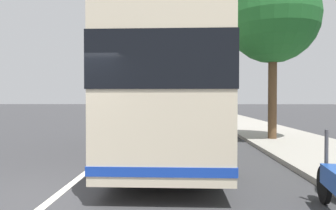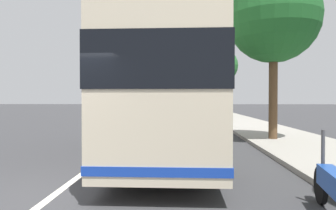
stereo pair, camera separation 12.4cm
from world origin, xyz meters
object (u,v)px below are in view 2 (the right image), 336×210
object	(u,v)px
coach_bus	(171,95)
roadside_tree_mid_block	(274,17)
roadside_tree_far_block	(221,66)
car_far_distant	(145,108)
motorcycle_mid_row	(336,190)
car_side_street	(177,109)
car_oncoming	(142,109)

from	to	relation	value
coach_bus	roadside_tree_mid_block	distance (m)	5.93
roadside_tree_far_block	roadside_tree_mid_block	bearing A→B (deg)	179.46
coach_bus	car_far_distant	bearing A→B (deg)	8.81
motorcycle_mid_row	coach_bus	bearing A→B (deg)	33.06
car_side_street	roadside_tree_far_block	xyz separation A→B (m)	(0.30, -4.40, 4.37)
car_oncoming	car_far_distant	xyz separation A→B (m)	(6.30, 0.31, -0.00)
motorcycle_mid_row	roadside_tree_mid_block	xyz separation A→B (m)	(8.62, -1.56, 4.65)
car_far_distant	car_side_street	size ratio (longest dim) A/B	0.90
motorcycle_mid_row	roadside_tree_mid_block	distance (m)	9.92
coach_bus	roadside_tree_far_block	bearing A→B (deg)	-10.38
car_oncoming	motorcycle_mid_row	bearing A→B (deg)	12.78
roadside_tree_mid_block	car_oncoming	bearing A→B (deg)	21.08
motorcycle_mid_row	car_oncoming	bearing A→B (deg)	21.73
coach_bus	car_far_distant	size ratio (longest dim) A/B	2.56
motorcycle_mid_row	roadside_tree_far_block	size ratio (longest dim) A/B	0.33
car_oncoming	car_far_distant	world-z (taller)	same
car_oncoming	car_far_distant	distance (m)	6.31
motorcycle_mid_row	car_side_street	size ratio (longest dim) A/B	0.49
coach_bus	car_side_street	world-z (taller)	coach_bus
coach_bus	car_oncoming	world-z (taller)	coach_bus
car_far_distant	car_oncoming	bearing A→B (deg)	-1.05
coach_bus	roadside_tree_far_block	distance (m)	22.39
coach_bus	motorcycle_mid_row	world-z (taller)	coach_bus
roadside_tree_mid_block	coach_bus	bearing A→B (deg)	124.77
car_oncoming	roadside_tree_mid_block	world-z (taller)	roadside_tree_mid_block
car_far_distant	coach_bus	bearing A→B (deg)	4.17
car_side_street	car_oncoming	bearing A→B (deg)	60.36
motorcycle_mid_row	car_side_street	distance (m)	27.36
car_far_distant	roadside_tree_mid_block	size ratio (longest dim) A/B	0.60
motorcycle_mid_row	roadside_tree_mid_block	bearing A→B (deg)	-0.94
car_far_distant	car_side_street	xyz separation A→B (m)	(-8.55, -4.12, 0.05)
coach_bus	motorcycle_mid_row	bearing A→B (deg)	-155.53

